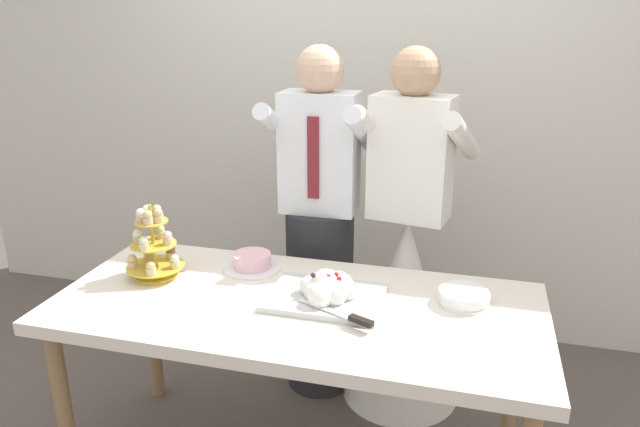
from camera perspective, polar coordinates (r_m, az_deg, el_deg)
The scene contains 8 objects.
rear_wall at distance 3.32m, azimuth 4.78°, elevation 12.99°, with size 5.20×0.10×2.90m, color beige.
dessert_table at distance 2.24m, azimuth -2.28°, elevation -10.19°, with size 1.80×0.80×0.78m.
cupcake_stand at distance 2.45m, azimuth -15.73°, elevation -3.13°, with size 0.23×0.23×0.31m.
main_cake_tray at distance 2.19m, azimuth 0.69°, elevation -7.45°, with size 0.42×0.36×0.12m.
plate_stack at distance 2.24m, azimuth 13.73°, elevation -7.83°, with size 0.19×0.18×0.05m.
round_cake at distance 2.48m, azimuth -6.56°, elevation -4.69°, with size 0.24×0.24×0.07m.
person_groom at distance 2.79m, azimuth -0.03°, elevation -3.03°, with size 0.46×0.49×1.66m.
person_bride at distance 2.79m, azimuth 8.18°, elevation -6.89°, with size 0.57×0.56×1.66m.
Camera 1 is at (0.59, -1.87, 1.79)m, focal length 33.20 mm.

